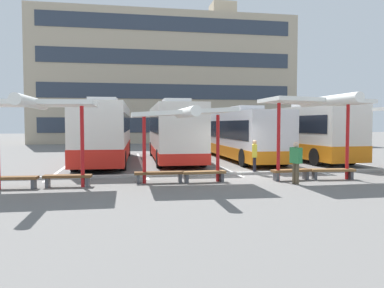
{
  "coord_description": "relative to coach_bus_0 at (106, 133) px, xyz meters",
  "views": [
    {
      "loc": [
        -5.07,
        -16.45,
        2.36
      ],
      "look_at": [
        -1.79,
        2.3,
        1.33
      ],
      "focal_mm": 35.47,
      "sensor_mm": 36.0,
      "label": 1
    }
  ],
  "objects": [
    {
      "name": "coach_bus_3",
      "position": [
        12.44,
        -0.29,
        -0.04
      ],
      "size": [
        3.28,
        10.92,
        3.74
      ],
      "color": "silver",
      "rests_on": "ground"
    },
    {
      "name": "lane_stripe_3",
      "position": [
        10.44,
        -0.78,
        -1.75
      ],
      "size": [
        0.16,
        14.0,
        0.01
      ],
      "primitive_type": "cube",
      "color": "white",
      "rests_on": "ground"
    },
    {
      "name": "bench_5",
      "position": [
        9.78,
        -9.03,
        -1.42
      ],
      "size": [
        1.89,
        0.62,
        0.45
      ],
      "color": "brown",
      "rests_on": "ground"
    },
    {
      "name": "ground_plane",
      "position": [
        6.27,
        -7.22,
        -1.76
      ],
      "size": [
        160.0,
        160.0,
        0.0
      ],
      "primitive_type": "plane",
      "color": "slate"
    },
    {
      "name": "lane_stripe_2",
      "position": [
        6.27,
        -0.78,
        -1.75
      ],
      "size": [
        0.16,
        14.0,
        0.01
      ],
      "primitive_type": "cube",
      "color": "white",
      "rests_on": "ground"
    },
    {
      "name": "bench_0",
      "position": [
        -2.76,
        -9.17,
        -1.43
      ],
      "size": [
        1.6,
        0.53,
        0.45
      ],
      "color": "brown",
      "rests_on": "ground"
    },
    {
      "name": "coach_bus_1",
      "position": [
        4.2,
        0.29,
        0.06
      ],
      "size": [
        2.85,
        11.02,
        3.81
      ],
      "color": "silver",
      "rests_on": "ground"
    },
    {
      "name": "waiting_shelter_0",
      "position": [
        -1.86,
        -9.46,
        1.24
      ],
      "size": [
        3.92,
        4.5,
        3.24
      ],
      "color": "red",
      "rests_on": "ground"
    },
    {
      "name": "coach_bus_0",
      "position": [
        0.0,
        0.0,
        0.0
      ],
      "size": [
        3.03,
        12.03,
        3.8
      ],
      "color": "silver",
      "rests_on": "ground"
    },
    {
      "name": "platform_kerb",
      "position": [
        6.27,
        -6.91,
        -1.7
      ],
      "size": [
        44.0,
        0.24,
        0.12
      ],
      "primitive_type": "cube",
      "color": "#ADADA8",
      "rests_on": "ground"
    },
    {
      "name": "lane_stripe_4",
      "position": [
        14.62,
        -0.78,
        -1.75
      ],
      "size": [
        0.16,
        14.0,
        0.01
      ],
      "primitive_type": "cube",
      "color": "white",
      "rests_on": "ground"
    },
    {
      "name": "waiting_passenger_1",
      "position": [
        7.7,
        -9.92,
        -0.8
      ],
      "size": [
        0.36,
        0.52,
        1.66
      ],
      "color": "brown",
      "rests_on": "ground"
    },
    {
      "name": "waiting_shelter_1",
      "position": [
        3.39,
        -8.98,
        0.96
      ],
      "size": [
        3.98,
        4.53,
        2.99
      ],
      "color": "red",
      "rests_on": "ground"
    },
    {
      "name": "terminal_building",
      "position": [
        6.3,
        27.67,
        6.26
      ],
      "size": [
        32.58,
        12.41,
        18.74
      ],
      "color": "tan",
      "rests_on": "ground"
    },
    {
      "name": "waiting_shelter_2",
      "position": [
        8.88,
        -9.31,
        1.42
      ],
      "size": [
        4.08,
        4.33,
        3.43
      ],
      "color": "red",
      "rests_on": "ground"
    },
    {
      "name": "coach_bus_2",
      "position": [
        8.62,
        0.59,
        -0.16
      ],
      "size": [
        2.67,
        12.36,
        3.45
      ],
      "color": "silver",
      "rests_on": "ground"
    },
    {
      "name": "bench_3",
      "position": [
        4.29,
        -8.81,
        -1.42
      ],
      "size": [
        1.77,
        0.49,
        0.45
      ],
      "color": "brown",
      "rests_on": "ground"
    },
    {
      "name": "bench_2",
      "position": [
        2.49,
        -8.7,
        -1.42
      ],
      "size": [
        1.97,
        0.44,
        0.45
      ],
      "color": "brown",
      "rests_on": "ground"
    },
    {
      "name": "waiting_passenger_0",
      "position": [
        7.11,
        -6.8,
        -0.84
      ],
      "size": [
        0.37,
        0.51,
        1.6
      ],
      "color": "black",
      "rests_on": "ground"
    },
    {
      "name": "lane_stripe_0",
      "position": [
        -2.08,
        -0.78,
        -1.75
      ],
      "size": [
        0.16,
        14.0,
        0.01
      ],
      "primitive_type": "cube",
      "color": "white",
      "rests_on": "ground"
    },
    {
      "name": "lane_stripe_1",
      "position": [
        2.09,
        -0.78,
        -1.75
      ],
      "size": [
        0.16,
        14.0,
        0.01
      ],
      "primitive_type": "cube",
      "color": "white",
      "rests_on": "ground"
    },
    {
      "name": "bench_1",
      "position": [
        -0.96,
        -9.05,
        -1.42
      ],
      "size": [
        1.77,
        0.53,
        0.45
      ],
      "color": "brown",
      "rests_on": "ground"
    },
    {
      "name": "bench_4",
      "position": [
        7.98,
        -8.89,
        -1.42
      ],
      "size": [
        1.73,
        0.62,
        0.45
      ],
      "color": "brown",
      "rests_on": "ground"
    }
  ]
}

